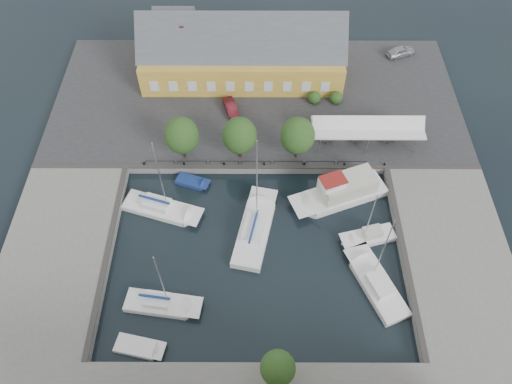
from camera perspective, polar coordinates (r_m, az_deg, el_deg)
ground at (r=56.96m, az=-0.02°, el=-5.73°), size 140.00×140.00×0.00m
north_quay at (r=71.35m, az=0.04°, el=10.45°), size 56.00×26.00×1.00m
west_quay at (r=59.75m, az=-21.79°, el=-6.66°), size 12.00×24.00×1.00m
east_quay at (r=59.66m, az=21.77°, el=-6.77°), size 12.00×24.00×1.00m
quay_edge_fittings at (r=58.71m, az=0.02°, el=-1.23°), size 56.00×24.72×0.40m
warehouse at (r=73.00m, az=-2.06°, el=15.57°), size 28.56×14.00×9.55m
tent_canopy at (r=64.53m, az=12.66°, el=7.17°), size 14.00×4.00×2.83m
quay_trees at (r=60.45m, az=-1.89°, el=6.48°), size 18.20×4.20×6.30m
car_silver at (r=80.76m, az=16.23°, el=15.19°), size 4.71×3.24×1.49m
car_red at (r=68.62m, az=-2.89°, el=9.61°), size 2.60×4.29×1.34m
center_sailboat at (r=57.36m, az=-0.15°, el=-4.40°), size 5.47×11.39×14.83m
trawler at (r=60.57m, az=9.81°, el=-0.02°), size 12.27×7.56×5.00m
east_boat_b at (r=58.41m, az=12.76°, el=-5.07°), size 6.63×3.60×9.02m
east_boat_c at (r=55.55m, az=13.63°, el=-10.32°), size 6.33×9.74×11.93m
west_boat_a at (r=60.21m, az=-10.82°, el=-1.93°), size 9.98×5.56×12.72m
west_boat_d at (r=53.98m, az=-10.75°, el=-12.52°), size 8.36×3.53×10.93m
launch_sw at (r=52.83m, az=-13.18°, el=-16.93°), size 5.28×2.89×0.98m
launch_nw at (r=62.29m, az=-7.30°, el=1.10°), size 4.51×2.94×0.88m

